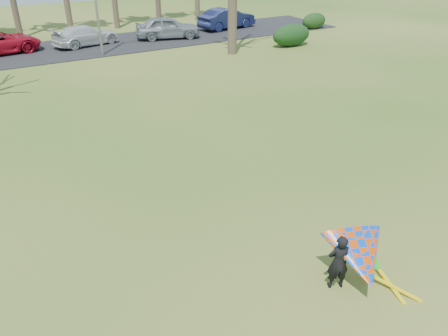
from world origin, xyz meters
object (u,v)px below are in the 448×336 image
car_4 (167,27)px  kite_flyer (359,258)px  car_5 (227,18)px  car_3 (85,35)px

car_4 → kite_flyer: (-7.31, -27.57, -0.07)m
car_5 → kite_flyer: (-13.39, -28.67, -0.07)m
car_4 → car_5: 6.18m
car_4 → kite_flyer: bearing=-179.1°
car_3 → car_5: car_5 is taller
car_3 → car_5: 12.28m
car_4 → car_5: (6.08, 1.09, 0.01)m
car_3 → kite_flyer: 28.49m
car_5 → car_3: bearing=81.7°
car_3 → car_4: bearing=-112.5°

